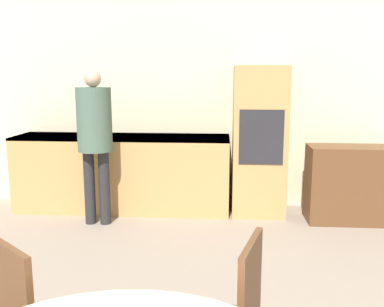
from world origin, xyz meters
The scene contains 5 objects.
wall_back centered at (0.00, 5.48, 1.30)m, with size 6.31×0.05×2.60m.
kitchen_counter centered at (-1.04, 5.13, 0.46)m, with size 2.54×0.60×0.90m.
oven_unit centered at (0.57, 5.14, 0.86)m, with size 0.60×0.59×1.71m.
sideboard centered at (1.63, 4.90, 0.42)m, with size 1.06×0.45×0.85m.
person_standing centered at (-1.20, 4.61, 1.02)m, with size 0.37×0.37×1.66m.
Camera 1 is at (0.17, 0.20, 1.59)m, focal length 40.00 mm.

